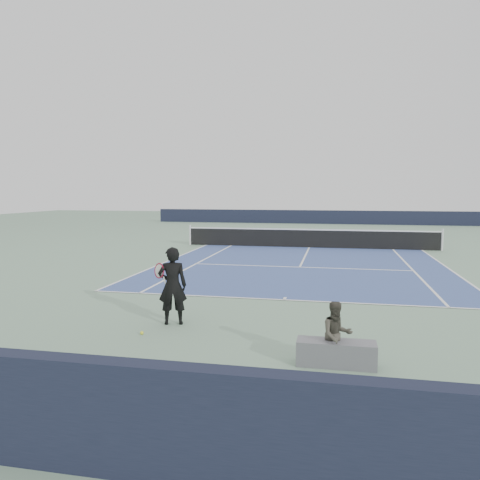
% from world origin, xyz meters
% --- Properties ---
extents(ground, '(80.00, 80.00, 0.00)m').
position_xyz_m(ground, '(0.00, 0.00, 0.00)').
color(ground, gray).
extents(court_surface, '(10.97, 23.77, 0.01)m').
position_xyz_m(court_surface, '(0.00, 0.00, 0.01)').
color(court_surface, '#3A508B').
rests_on(court_surface, ground).
extents(tennis_net, '(12.90, 0.10, 1.07)m').
position_xyz_m(tennis_net, '(0.00, 0.00, 0.50)').
color(tennis_net, silver).
rests_on(tennis_net, ground).
extents(windscreen_far, '(30.00, 0.25, 1.20)m').
position_xyz_m(windscreen_far, '(0.00, 17.88, 0.60)').
color(windscreen_far, black).
rests_on(windscreen_far, ground).
extents(windscreen_near, '(30.00, 0.25, 1.20)m').
position_xyz_m(windscreen_near, '(0.00, -19.88, 0.60)').
color(windscreen_near, black).
rests_on(windscreen_near, ground).
extents(tennis_player, '(0.83, 0.64, 1.70)m').
position_xyz_m(tennis_player, '(-2.14, -14.59, 0.85)').
color(tennis_player, black).
rests_on(tennis_player, ground).
extents(tennis_ball, '(0.07, 0.07, 0.07)m').
position_xyz_m(tennis_ball, '(-2.50, -15.45, 0.04)').
color(tennis_ball, yellow).
rests_on(tennis_ball, ground).
extents(spectator_bench, '(1.37, 0.83, 1.12)m').
position_xyz_m(spectator_bench, '(1.36, -16.37, 0.38)').
color(spectator_bench, slate).
rests_on(spectator_bench, ground).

